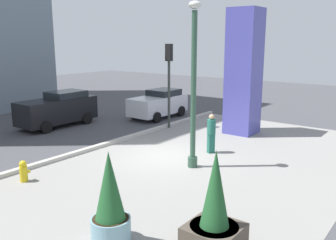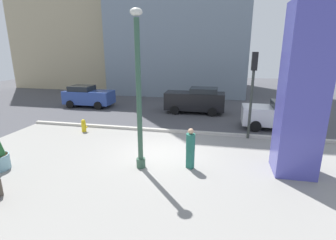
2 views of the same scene
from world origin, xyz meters
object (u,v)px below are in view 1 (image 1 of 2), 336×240
at_px(art_pillar_blue, 244,72).
at_px(car_curb_east, 159,104).
at_px(potted_plant_by_pillar, 110,204).
at_px(car_curb_west, 58,109).
at_px(potted_plant_near_left, 215,215).
at_px(pedestrian_on_sidewalk, 211,132).
at_px(lamp_post, 194,90).
at_px(fire_hydrant, 24,171).
at_px(traffic_light_far_side, 169,72).

height_order(art_pillar_blue, car_curb_east, art_pillar_blue).
xyz_separation_m(potted_plant_by_pillar, car_curb_west, (6.75, 11.10, -0.01)).
bearing_deg(potted_plant_near_left, car_curb_east, 43.37).
bearing_deg(pedestrian_on_sidewalk, lamp_post, -169.71).
xyz_separation_m(lamp_post, car_curb_west, (1.18, 9.73, -1.97)).
xyz_separation_m(art_pillar_blue, potted_plant_by_pillar, (-11.49, -2.23, -2.15)).
distance_m(lamp_post, potted_plant_near_left, 5.99).
distance_m(art_pillar_blue, car_curb_east, 6.31).
height_order(lamp_post, fire_hydrant, lamp_post).
xyz_separation_m(lamp_post, potted_plant_near_left, (-4.41, -3.48, -2.07)).
bearing_deg(car_curb_east, potted_plant_by_pillar, -145.96).
bearing_deg(fire_hydrant, art_pillar_blue, -15.23).
relative_size(lamp_post, pedestrian_on_sidewalk, 3.58).
bearing_deg(car_curb_west, car_curb_east, -29.77).
bearing_deg(fire_hydrant, car_curb_east, 15.05).
bearing_deg(traffic_light_far_side, potted_plant_near_left, -138.13).
xyz_separation_m(art_pillar_blue, car_curb_west, (-4.74, 8.86, -2.16)).
distance_m(potted_plant_by_pillar, pedestrian_on_sidewalk, 7.74).
bearing_deg(lamp_post, traffic_light_far_side, 44.95).
distance_m(fire_hydrant, car_curb_east, 11.50).
height_order(potted_plant_by_pillar, traffic_light_far_side, traffic_light_far_side).
distance_m(potted_plant_near_left, pedestrian_on_sidewalk, 7.44).
height_order(car_curb_east, pedestrian_on_sidewalk, car_curb_east).
relative_size(potted_plant_by_pillar, pedestrian_on_sidewalk, 1.34).
bearing_deg(car_curb_west, art_pillar_blue, -61.88).
relative_size(art_pillar_blue, traffic_light_far_side, 1.38).
height_order(traffic_light_far_side, pedestrian_on_sidewalk, traffic_light_far_side).
distance_m(art_pillar_blue, potted_plant_near_left, 11.43).
relative_size(potted_plant_by_pillar, fire_hydrant, 3.01).
bearing_deg(potted_plant_by_pillar, traffic_light_far_side, 30.30).
bearing_deg(potted_plant_near_left, art_pillar_blue, 22.87).
bearing_deg(car_curb_west, lamp_post, -96.89).
bearing_deg(potted_plant_near_left, lamp_post, 38.33).
relative_size(potted_plant_near_left, fire_hydrant, 3.19).
distance_m(fire_hydrant, car_curb_west, 8.39).
bearing_deg(pedestrian_on_sidewalk, car_curb_west, 94.80).
bearing_deg(potted_plant_near_left, pedestrian_on_sidewalk, 31.09).
distance_m(potted_plant_by_pillar, traffic_light_far_side, 11.95).
bearing_deg(traffic_light_far_side, pedestrian_on_sidewalk, -121.85).
bearing_deg(car_curb_east, potted_plant_near_left, -136.63).
distance_m(potted_plant_near_left, potted_plant_by_pillar, 2.43).
xyz_separation_m(art_pillar_blue, traffic_light_far_side, (-1.33, 3.70, -0.08)).
height_order(lamp_post, car_curb_east, lamp_post).
bearing_deg(traffic_light_far_side, art_pillar_blue, -70.27).
bearing_deg(potted_plant_by_pillar, lamp_post, 13.73).
bearing_deg(art_pillar_blue, potted_plant_by_pillar, -169.01).
bearing_deg(art_pillar_blue, potted_plant_near_left, -157.13).
height_order(lamp_post, traffic_light_far_side, lamp_post).
height_order(lamp_post, art_pillar_blue, art_pillar_blue).
relative_size(car_curb_west, car_curb_east, 1.11).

